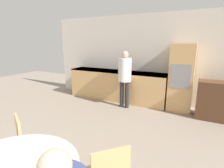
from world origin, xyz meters
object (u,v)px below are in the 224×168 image
Objects in this scene: oven_unit at (181,78)px; sideboard at (218,101)px; person_standing at (125,74)px; chair_far_left at (12,146)px.

sideboard is (0.86, -0.29, -0.42)m from oven_unit.
person_standing is at bearing -173.98° from sideboard.
oven_unit is at bearing 20.57° from person_standing.
chair_far_left is at bearing -126.98° from sideboard.
person_standing is at bearing 113.91° from chair_far_left.
chair_far_left is at bearing -114.58° from oven_unit.
oven_unit reaches higher than person_standing.
chair_far_left is (-2.52, -3.35, 0.03)m from sideboard.
oven_unit is 1.92× the size of sideboard.
oven_unit is 1.50m from person_standing.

